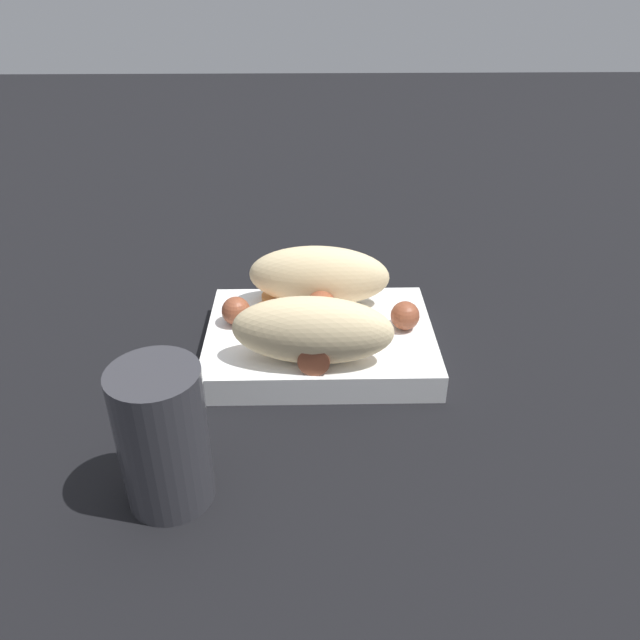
# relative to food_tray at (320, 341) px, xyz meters

# --- Properties ---
(ground_plane) EXTENTS (3.00, 3.00, 0.00)m
(ground_plane) POSITION_rel_food_tray_xyz_m (0.00, 0.00, -0.01)
(ground_plane) COLOR black
(food_tray) EXTENTS (0.22, 0.16, 0.03)m
(food_tray) POSITION_rel_food_tray_xyz_m (0.00, 0.00, 0.00)
(food_tray) COLOR white
(food_tray) RESTS_ON ground_plane
(bread_roll) EXTENTS (0.16, 0.17, 0.06)m
(bread_roll) POSITION_rel_food_tray_xyz_m (0.00, 0.00, 0.04)
(bread_roll) COLOR beige
(bread_roll) RESTS_ON food_tray
(sausage) EXTENTS (0.19, 0.17, 0.03)m
(sausage) POSITION_rel_food_tray_xyz_m (-0.00, -0.01, 0.03)
(sausage) COLOR brown
(sausage) RESTS_ON food_tray
(pickled_veggies) EXTENTS (0.04, 0.06, 0.00)m
(pickled_veggies) POSITION_rel_food_tray_xyz_m (0.05, -0.05, 0.02)
(pickled_veggies) COLOR orange
(pickled_veggies) RESTS_ON food_tray
(condiment_cup_near) EXTENTS (0.04, 0.04, 0.03)m
(condiment_cup_near) POSITION_rel_food_tray_xyz_m (-0.03, -0.15, -0.00)
(condiment_cup_near) COLOR silver
(condiment_cup_near) RESTS_ON ground_plane
(condiment_cup_far) EXTENTS (0.04, 0.04, 0.03)m
(condiment_cup_far) POSITION_rel_food_tray_xyz_m (0.03, -0.16, -0.00)
(condiment_cup_far) COLOR silver
(condiment_cup_far) RESTS_ON ground_plane
(drink_glass) EXTENTS (0.06, 0.06, 0.11)m
(drink_glass) POSITION_rel_food_tray_xyz_m (0.11, 0.18, 0.04)
(drink_glass) COLOR #333338
(drink_glass) RESTS_ON ground_plane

